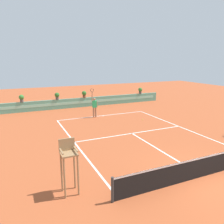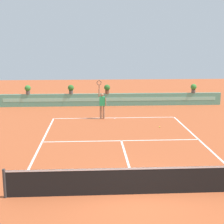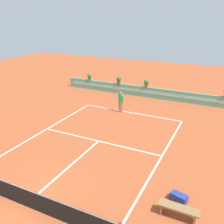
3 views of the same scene
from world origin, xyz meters
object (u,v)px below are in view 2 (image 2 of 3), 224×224
object	(u,v)px
tennis_ball_near_baseline	(160,127)
potted_plant_left	(71,89)
tennis_player	(102,103)
potted_plant_centre	(107,88)
potted_plant_far_left	(28,89)
potted_plant_far_right	(194,88)

from	to	relation	value
tennis_ball_near_baseline	potted_plant_left	world-z (taller)	potted_plant_left
tennis_player	potted_plant_centre	xyz separation A→B (m)	(0.54, 4.73, 0.36)
tennis_ball_near_baseline	potted_plant_left	size ratio (longest dim) A/B	0.09
potted_plant_left	potted_plant_far_left	world-z (taller)	same
tennis_ball_near_baseline	potted_plant_far_right	world-z (taller)	potted_plant_far_right
potted_plant_far_right	potted_plant_left	size ratio (longest dim) A/B	1.00
tennis_ball_near_baseline	potted_plant_far_left	world-z (taller)	potted_plant_far_left
tennis_player	potted_plant_left	xyz separation A→B (m)	(-2.34, 4.73, 0.36)
tennis_player	potted_plant_left	distance (m)	5.29
tennis_ball_near_baseline	potted_plant_centre	world-z (taller)	potted_plant_centre
tennis_ball_near_baseline	potted_plant_far_right	xyz separation A→B (m)	(4.19, 7.32, 1.38)
tennis_ball_near_baseline	potted_plant_centre	bearing A→B (deg)	111.22
potted_plant_left	tennis_ball_near_baseline	bearing A→B (deg)	-51.95
tennis_ball_near_baseline	potted_plant_left	bearing A→B (deg)	128.05
potted_plant_centre	potted_plant_far_left	size ratio (longest dim) A/B	1.00
tennis_player	potted_plant_centre	size ratio (longest dim) A/B	3.57
potted_plant_far_right	potted_plant_left	world-z (taller)	same
potted_plant_left	potted_plant_centre	bearing A→B (deg)	0.00
tennis_ball_near_baseline	potted_plant_centre	size ratio (longest dim) A/B	0.09
tennis_player	potted_plant_left	size ratio (longest dim) A/B	3.57
potted_plant_far_right	potted_plant_far_left	xyz separation A→B (m)	(-13.31, 0.00, 0.00)
potted_plant_centre	potted_plant_left	distance (m)	2.89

